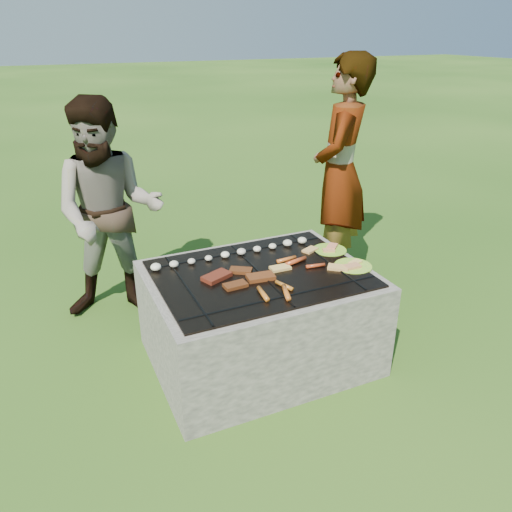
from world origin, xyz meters
The scene contains 10 objects.
lawn centered at (0.00, 0.00, 0.00)m, with size 60.00×60.00×0.00m, color #214A12.
fire_pit centered at (0.00, 0.00, 0.28)m, with size 1.30×1.00×0.62m.
mushrooms centered at (-0.04, 0.28, 0.63)m, with size 1.06×0.06×0.04m.
pork_slabs centered at (-0.15, -0.02, 0.62)m, with size 0.41×0.27×0.02m.
sausages centered at (0.12, -0.13, 0.63)m, with size 0.52×0.48×0.03m.
bread_on_grate centered at (0.33, -0.02, 0.62)m, with size 0.45×0.42×0.02m.
plate_far centered at (0.56, 0.12, 0.61)m, with size 0.27×0.27×0.03m.
plate_near centered at (0.56, -0.15, 0.61)m, with size 0.28×0.28×0.03m.
cook centered at (1.08, 0.83, 0.89)m, with size 0.65×0.43×1.79m, color gray.
bystander centered at (-0.69, 0.96, 0.78)m, with size 0.76×0.59×1.56m, color gray.
Camera 1 is at (-1.11, -2.41, 1.94)m, focal length 35.00 mm.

